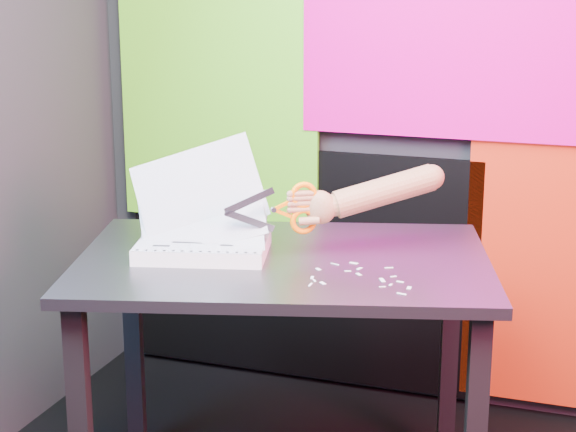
% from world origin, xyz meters
% --- Properties ---
extents(room, '(3.01, 3.01, 2.71)m').
position_xyz_m(room, '(0.00, 0.00, 1.35)').
color(room, black).
rests_on(room, ground).
extents(backdrop, '(2.88, 0.05, 2.08)m').
position_xyz_m(backdrop, '(0.06, 1.46, 0.96)').
color(backdrop, red).
rests_on(backdrop, ground).
extents(work_table, '(1.25, 0.99, 0.75)m').
position_xyz_m(work_table, '(-0.51, 0.63, 0.65)').
color(work_table, black).
rests_on(work_table, ground).
extents(printout_stack, '(0.43, 0.33, 0.33)m').
position_xyz_m(printout_stack, '(-0.72, 0.59, 0.78)').
color(printout_stack, white).
rests_on(printout_stack, work_table).
extents(scissors, '(0.22, 0.13, 0.14)m').
position_xyz_m(scissors, '(-0.48, 0.65, 0.88)').
color(scissors, silver).
rests_on(scissors, printout_stack).
extents(hand_forearm, '(0.37, 0.24, 0.15)m').
position_xyz_m(hand_forearm, '(-0.30, 0.76, 0.91)').
color(hand_forearm, '#AE7359').
rests_on(hand_forearm, work_table).
extents(paper_clippings, '(0.27, 0.22, 0.00)m').
position_xyz_m(paper_clippings, '(-0.27, 0.53, 0.75)').
color(paper_clippings, silver).
rests_on(paper_clippings, work_table).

